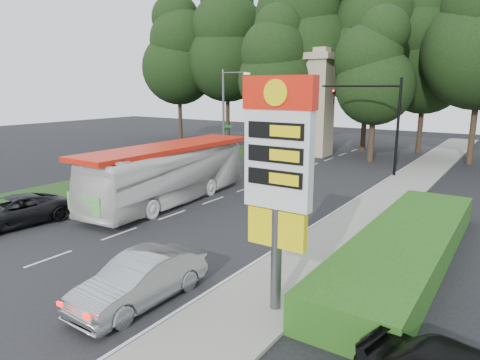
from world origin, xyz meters
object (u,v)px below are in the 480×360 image
Objects in this scene: streetlight_signs at (225,112)px; gas_station_pylon at (278,165)px; traffic_signal_mast at (380,113)px; monument at (317,102)px; transit_bus at (170,174)px; sedan_silver at (140,280)px; suv_charcoal at (12,212)px.

gas_station_pylon is at bearing -51.04° from streetlight_signs.
monument is at bearing 142.00° from traffic_signal_mast.
traffic_signal_mast is 12.83m from streetlight_signs.
transit_bus is 2.57× the size of sedan_silver.
traffic_signal_mast is at bearing 8.92° from streetlight_signs.
gas_station_pylon reaches higher than transit_bus.
monument is at bearing 85.21° from transit_bus.
gas_station_pylon is 25.74m from streetlight_signs.
monument reaches higher than suv_charcoal.
gas_station_pylon is 0.68× the size of monument.
gas_station_pylon is 22.29m from traffic_signal_mast.
streetlight_signs is 0.80× the size of monument.
streetlight_signs is at bearing 128.96° from gas_station_pylon.
suv_charcoal is (-3.22, -7.51, -0.94)m from transit_bus.
traffic_signal_mast is at bearing 70.22° from suv_charcoal.
gas_station_pylon reaches higher than sedan_silver.
traffic_signal_mast is 0.90× the size of streetlight_signs.
gas_station_pylon is 0.57× the size of transit_bus.
suv_charcoal is (-10.84, -22.04, -3.95)m from traffic_signal_mast.
monument reaches higher than sedan_silver.
streetlight_signs is at bearing 106.97° from transit_bus.
suv_charcoal is at bearing -116.20° from traffic_signal_mast.
streetlight_signs is 20.48m from suv_charcoal.
suv_charcoal is (-3.16, -28.04, -4.38)m from monument.
monument is 2.17× the size of sedan_silver.
traffic_signal_mast is 24.19m from sedan_silver.
transit_bus is at bearing 73.21° from suv_charcoal.
streetlight_signs is at bearing -121.97° from monument.
monument is (-7.68, 6.00, 0.43)m from traffic_signal_mast.
transit_bus is 11.98m from sedan_silver.
streetlight_signs reaches higher than suv_charcoal.
sedan_silver is at bearing -60.29° from streetlight_signs.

